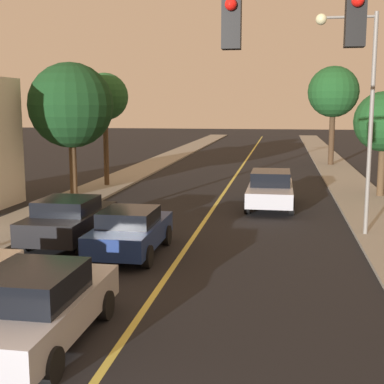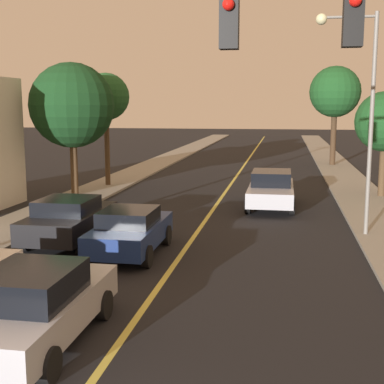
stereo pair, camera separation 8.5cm
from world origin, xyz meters
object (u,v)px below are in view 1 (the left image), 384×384
object	(u,v)px
tree_right_near	(333,92)
car_near_lane_second	(131,231)
car_far_oncoming	(270,189)
traffic_signal_mast	(376,83)
car_near_lane_front	(36,306)
streetlamp_right	(358,94)
car_outer_lane_second	(69,219)
tree_right_far	(384,122)
tree_left_near	(71,106)
tree_left_far	(105,98)

from	to	relation	value
tree_right_near	car_near_lane_second	bearing A→B (deg)	-107.29
car_far_oncoming	traffic_signal_mast	distance (m)	14.65
car_near_lane_front	streetlamp_right	xyz separation A→B (m)	(6.75, 9.59, 4.00)
car_near_lane_second	car_outer_lane_second	world-z (taller)	car_outer_lane_second
traffic_signal_mast	streetlamp_right	distance (m)	9.07
traffic_signal_mast	streetlamp_right	world-z (taller)	streetlamp_right
car_near_lane_front	tree_right_near	xyz separation A→B (m)	(7.92, 31.63, 4.61)
car_outer_lane_second	tree_right_far	bearing A→B (deg)	42.65
traffic_signal_mast	streetlamp_right	xyz separation A→B (m)	(0.91, 9.02, 0.01)
car_near_lane_second	streetlamp_right	distance (m)	8.56
car_near_lane_second	tree_right_near	size ratio (longest dim) A/B	0.56
car_near_lane_front	car_near_lane_second	distance (m)	6.18
car_near_lane_front	tree_left_near	xyz separation A→B (m)	(-5.55, 15.58, 3.65)
car_near_lane_second	streetlamp_right	bearing A→B (deg)	26.81
car_far_oncoming	car_outer_lane_second	bearing A→B (deg)	49.32
car_near_lane_front	car_outer_lane_second	xyz separation A→B (m)	(-2.35, 7.26, 0.01)
tree_right_near	tree_left_near	bearing A→B (deg)	-130.00
car_outer_lane_second	tree_right_far	xyz separation A→B (m)	(11.42, 10.52, 2.87)
car_near_lane_second	streetlamp_right	world-z (taller)	streetlamp_right
car_near_lane_front	car_near_lane_second	world-z (taller)	car_near_lane_front
car_near_lane_front	tree_right_far	world-z (taller)	tree_right_far
traffic_signal_mast	tree_left_near	distance (m)	18.85
car_far_oncoming	tree_right_far	size ratio (longest dim) A/B	1.03
car_far_oncoming	tree_left_far	distance (m)	10.79
traffic_signal_mast	tree_right_far	bearing A→B (deg)	79.39
car_outer_lane_second	traffic_signal_mast	world-z (taller)	traffic_signal_mast
car_near_lane_second	car_far_oncoming	bearing A→B (deg)	64.96
car_far_oncoming	tree_left_near	distance (m)	10.16
car_near_lane_second	traffic_signal_mast	bearing A→B (deg)	-43.86
car_far_oncoming	traffic_signal_mast	size ratio (longest dim) A/B	0.78
traffic_signal_mast	car_far_oncoming	bearing A→B (deg)	97.88
car_near_lane_front	car_near_lane_second	bearing A→B (deg)	90.00
traffic_signal_mast	car_near_lane_second	bearing A→B (deg)	136.14
car_near_lane_front	tree_right_far	xyz separation A→B (m)	(9.07, 17.78, 2.88)
car_outer_lane_second	tree_left_near	distance (m)	9.62
tree_left_far	car_near_lane_front	bearing A→B (deg)	-75.16
tree_left_far	tree_right_far	bearing A→B (deg)	-5.10
car_near_lane_front	car_far_oncoming	xyz separation A→B (m)	(3.91, 14.54, 0.07)
streetlamp_right	tree_left_far	bearing A→B (deg)	141.29
streetlamp_right	tree_left_far	world-z (taller)	streetlamp_right
car_near_lane_front	streetlamp_right	distance (m)	12.39
tree_left_far	car_far_oncoming	bearing A→B (deg)	-26.68
car_outer_lane_second	tree_right_near	size ratio (longest dim) A/B	0.59
car_near_lane_second	tree_right_far	xyz separation A→B (m)	(9.07, 11.60, 2.90)
car_far_oncoming	traffic_signal_mast	world-z (taller)	traffic_signal_mast
car_far_oncoming	tree_left_near	xyz separation A→B (m)	(-9.46, 1.03, 3.58)
car_near_lane_second	tree_left_near	size ratio (longest dim) A/B	0.63
streetlamp_right	tree_right_near	xyz separation A→B (m)	(1.18, 22.04, 0.61)
car_far_oncoming	tree_left_far	size ratio (longest dim) A/B	0.85
car_near_lane_front	tree_right_far	distance (m)	20.17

